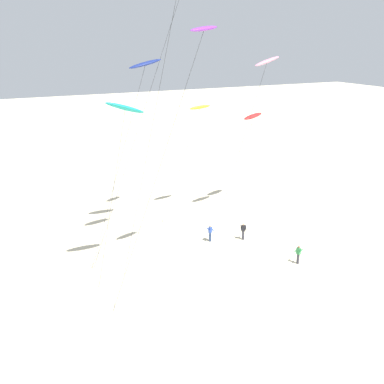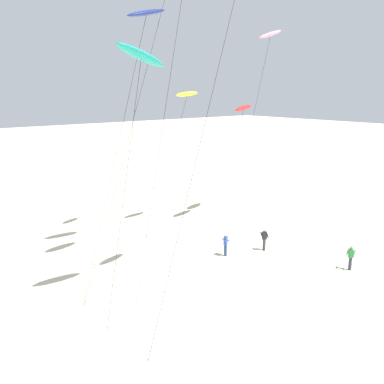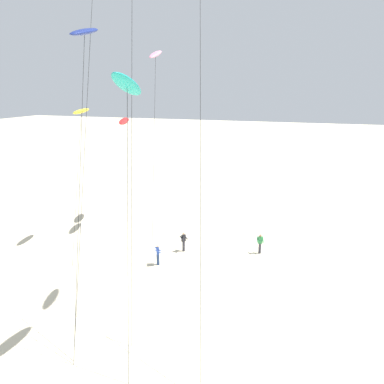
% 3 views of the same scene
% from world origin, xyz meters
% --- Properties ---
extents(ground_plane, '(260.00, 260.00, 0.00)m').
position_xyz_m(ground_plane, '(0.00, 0.00, 0.00)').
color(ground_plane, beige).
extents(kite_yellow, '(6.53, 2.38, 11.68)m').
position_xyz_m(kite_yellow, '(4.99, 17.70, 11.28)').
color(kite_yellow, yellow).
rests_on(kite_yellow, ground).
extents(kite_red, '(3.92, 1.74, 10.42)m').
position_xyz_m(kite_red, '(11.28, 17.21, 10.01)').
color(kite_red, red).
rests_on(kite_red, ground).
extents(kite_teal, '(4.73, 1.72, 14.06)m').
position_xyz_m(kite_teal, '(-6.32, 7.28, 13.32)').
color(kite_teal, teal).
rests_on(kite_teal, ground).
extents(kite_navy, '(7.51, 2.61, 16.62)m').
position_xyz_m(kite_navy, '(-3.18, 11.41, 16.05)').
color(kite_navy, navy).
rests_on(kite_navy, ground).
extents(kite_pink, '(8.37, 2.92, 16.63)m').
position_xyz_m(kite_pink, '(9.77, 12.98, 15.93)').
color(kite_pink, pink).
rests_on(kite_pink, ground).
extents(kite_purple, '(9.77, 3.50, 19.07)m').
position_xyz_m(kite_purple, '(-0.97, 5.54, 18.51)').
color(kite_purple, purple).
rests_on(kite_purple, ground).
extents(kite_flyer_nearest, '(0.70, 0.69, 1.67)m').
position_xyz_m(kite_flyer_nearest, '(5.17, 8.81, 0.89)').
color(kite_flyer_nearest, '#33333D').
rests_on(kite_flyer_nearest, ground).
extents(kite_flyer_middle, '(0.64, 0.65, 1.67)m').
position_xyz_m(kite_flyer_middle, '(6.80, 2.71, 0.89)').
color(kite_flyer_middle, '#33333D').
rests_on(kite_flyer_middle, ground).
extents(kite_flyer_furthest, '(0.69, 0.68, 1.67)m').
position_xyz_m(kite_flyer_furthest, '(2.18, 9.83, 0.89)').
color(kite_flyer_furthest, navy).
rests_on(kite_flyer_furthest, ground).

